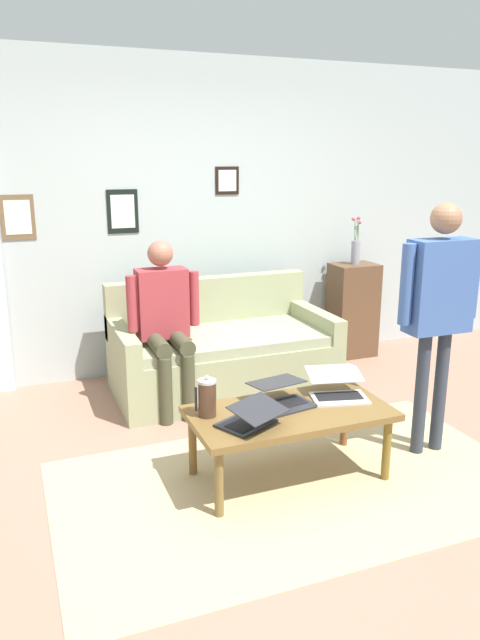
{
  "coord_description": "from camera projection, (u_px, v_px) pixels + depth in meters",
  "views": [
    {
      "loc": [
        1.41,
        2.92,
        1.87
      ],
      "look_at": [
        -0.02,
        -0.73,
        0.8
      ],
      "focal_mm": 33.7,
      "sensor_mm": 36.0,
      "label": 1
    }
  ],
  "objects": [
    {
      "name": "french_press",
      "position": [
        207.0,
        398.0,
        3.41
      ],
      "size": [
        0.13,
        0.11,
        0.25
      ],
      "color": "#4C3323",
      "rests_on": "coffee_table"
    },
    {
      "name": "laptop_right",
      "position": [
        338.0,
        389.0,
        3.71
      ],
      "size": [
        0.41,
        0.42,
        0.14
      ],
      "color": "silver",
      "rests_on": "coffee_table"
    },
    {
      "name": "coffee_table",
      "position": [
        289.0,
        417.0,
        3.53
      ],
      "size": [
        1.18,
        0.61,
        0.44
      ],
      "color": "brown",
      "rests_on": "ground_plane"
    },
    {
      "name": "person_seated",
      "position": [
        165.0,
        316.0,
        4.45
      ],
      "size": [
        0.55,
        0.51,
        1.28
      ],
      "color": "#42412D",
      "rests_on": "ground_plane"
    },
    {
      "name": "ground_plane",
      "position": [
        281.0,
        478.0,
        3.61
      ],
      "size": [
        7.68,
        7.68,
        0.0
      ],
      "primitive_type": "plane",
      "color": "#9C6F5B"
    },
    {
      "name": "flower_vase",
      "position": [
        356.0,
        249.0,
        5.61
      ],
      "size": [
        0.09,
        0.09,
        0.45
      ],
      "color": "gray",
      "rests_on": "side_shelf"
    },
    {
      "name": "laptop_center",
      "position": [
        282.0,
        397.0,
        3.58
      ],
      "size": [
        0.37,
        0.37,
        0.13
      ],
      "color": "#28282D",
      "rests_on": "coffee_table"
    },
    {
      "name": "couch",
      "position": [
        222.0,
        353.0,
        4.94
      ],
      "size": [
        1.76,
        0.92,
        0.88
      ],
      "color": "#969B73",
      "rests_on": "ground_plane"
    },
    {
      "name": "side_shelf",
      "position": [
        353.0,
        310.0,
        5.77
      ],
      "size": [
        0.42,
        0.32,
        0.89
      ],
      "color": "brown",
      "rests_on": "ground_plane"
    },
    {
      "name": "back_wall",
      "position": [
        177.0,
        218.0,
        5.23
      ],
      "size": [
        7.04,
        0.11,
        2.7
      ],
      "color": "#ADB9B9",
      "rests_on": "ground_plane"
    },
    {
      "name": "person_standing",
      "position": [
        439.0,
        298.0,
        3.69
      ],
      "size": [
        0.57,
        0.19,
        1.61
      ],
      "color": "#2F3643",
      "rests_on": "ground_plane"
    },
    {
      "name": "area_rug",
      "position": [
        295.0,
        484.0,
        3.54
      ],
      "size": [
        2.78,
        1.6,
        0.01
      ],
      "primitive_type": "cube",
      "color": "tan",
      "rests_on": "ground_plane"
    },
    {
      "name": "laptop_left",
      "position": [
        250.0,
        418.0,
        3.3
      ],
      "size": [
        0.4,
        0.41,
        0.15
      ],
      "color": "#28282D",
      "rests_on": "coffee_table"
    }
  ]
}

